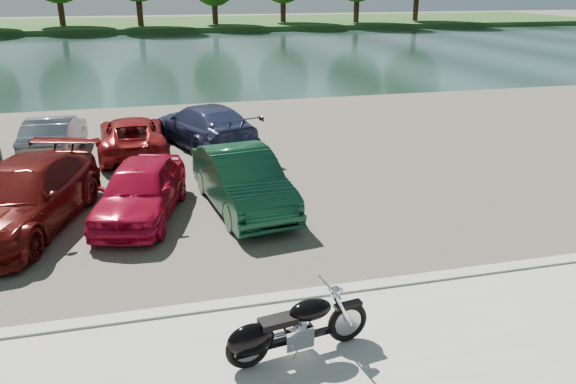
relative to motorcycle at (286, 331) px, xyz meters
name	(u,v)px	position (x,y,z in m)	size (l,w,h in m)	color
ground	(375,362)	(1.30, -0.34, -0.56)	(200.00, 200.00, 0.00)	#595447
kerb	(333,292)	(1.30, 1.66, -0.49)	(60.00, 0.30, 0.14)	#A29F98
parking_lot	(246,157)	(1.30, 10.66, -0.54)	(60.00, 18.00, 0.04)	#474239
river	(182,55)	(1.30, 39.66, -0.56)	(120.00, 40.00, 0.00)	#192D28
far_bank	(164,24)	(1.30, 71.66, -0.26)	(120.00, 24.00, 0.60)	#1C4318
motorcycle	(286,331)	(0.00, 0.00, 0.00)	(2.32, 0.80, 1.05)	black
car_3	(24,197)	(-4.64, 6.24, 0.24)	(2.14, 5.27, 1.53)	#4E0D0B
car_4	(141,190)	(-2.05, 6.25, 0.18)	(1.66, 4.12, 1.40)	#B00B2C
car_5	(242,180)	(0.43, 6.23, 0.22)	(1.57, 4.50, 1.48)	#103C25
car_9	(54,136)	(-4.76, 12.32, 0.15)	(1.41, 4.05, 1.33)	slate
car_10	(132,135)	(-2.30, 11.88, 0.10)	(2.07, 4.50, 1.25)	maroon
car_11	(205,125)	(0.14, 12.21, 0.22)	(2.07, 5.10, 1.48)	navy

